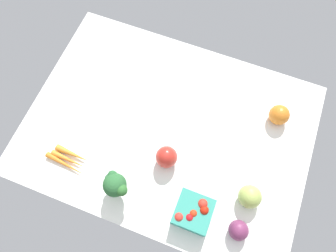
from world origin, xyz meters
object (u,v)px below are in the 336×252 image
at_px(berry_basket, 193,212).
at_px(broccoli_head, 115,185).
at_px(heirloom_tomato_green, 250,197).
at_px(carrot_bunch, 69,159).
at_px(bell_pepper_red, 167,157).
at_px(red_onion_center, 238,230).
at_px(heirloom_tomato_orange, 279,115).

xyz_separation_m(berry_basket, broccoli_head, (-0.26, -0.01, 0.04)).
relative_size(heirloom_tomato_green, carrot_bunch, 0.49).
relative_size(bell_pepper_red, broccoli_head, 0.75).
bearing_deg(broccoli_head, red_onion_center, 1.95).
distance_m(red_onion_center, heirloom_tomato_orange, 0.44).
xyz_separation_m(heirloom_tomato_orange, broccoli_head, (-0.44, -0.45, 0.04)).
height_order(bell_pepper_red, broccoli_head, broccoli_head).
bearing_deg(bell_pepper_red, carrot_bunch, -159.20).
height_order(heirloom_tomato_orange, carrot_bunch, heirloom_tomato_orange).
xyz_separation_m(red_onion_center, carrot_bunch, (-0.62, 0.02, -0.02)).
bearing_deg(red_onion_center, berry_basket, 179.77).
xyz_separation_m(red_onion_center, heirloom_tomato_orange, (0.03, 0.44, 0.00)).
bearing_deg(heirloom_tomato_green, red_onion_center, -92.04).
bearing_deg(carrot_bunch, heirloom_tomato_green, 8.77).
height_order(heirloom_tomato_green, bell_pepper_red, bell_pepper_red).
distance_m(berry_basket, broccoli_head, 0.27).
distance_m(heirloom_tomato_orange, carrot_bunch, 0.77).
height_order(heirloom_tomato_green, heirloom_tomato_orange, heirloom_tomato_green).
bearing_deg(berry_basket, heirloom_tomato_green, 35.79).
relative_size(red_onion_center, heirloom_tomato_green, 0.84).
relative_size(berry_basket, carrot_bunch, 0.73).
bearing_deg(carrot_bunch, berry_basket, -2.07).
distance_m(red_onion_center, heirloom_tomato_green, 0.11).
xyz_separation_m(berry_basket, heirloom_tomato_green, (0.16, 0.11, 0.00)).
xyz_separation_m(berry_basket, red_onion_center, (0.15, -0.00, -0.01)).
bearing_deg(heirloom_tomato_orange, broccoli_head, -134.43).
bearing_deg(bell_pepper_red, red_onion_center, -24.98).
bearing_deg(heirloom_tomato_orange, berry_basket, -112.22).
distance_m(red_onion_center, carrot_bunch, 0.62).
bearing_deg(bell_pepper_red, berry_basket, -43.49).
distance_m(berry_basket, carrot_bunch, 0.47).
height_order(heirloom_tomato_green, broccoli_head, broccoli_head).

